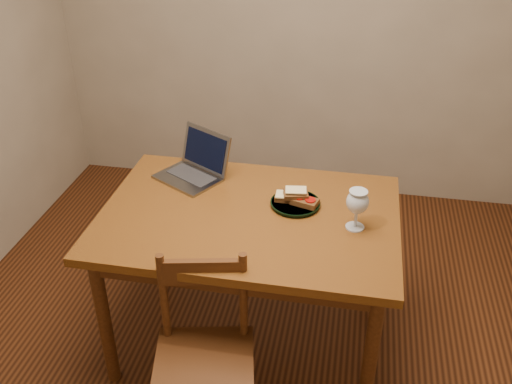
% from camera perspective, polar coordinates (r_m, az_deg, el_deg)
% --- Properties ---
extents(floor, '(3.20, 3.20, 0.02)m').
position_cam_1_polar(floor, '(2.94, -0.48, -15.02)').
color(floor, black).
rests_on(floor, ground).
extents(back_wall, '(3.20, 0.02, 2.60)m').
position_cam_1_polar(back_wall, '(3.72, 4.48, 18.47)').
color(back_wall, gray).
rests_on(back_wall, floor).
extents(table, '(1.30, 0.90, 0.74)m').
position_cam_1_polar(table, '(2.54, -0.70, -3.78)').
color(table, '#431C0B').
rests_on(table, floor).
extents(chair, '(0.45, 0.44, 0.41)m').
position_cam_1_polar(chair, '(2.30, -5.24, -15.48)').
color(chair, '#361C0B').
rests_on(chair, floor).
extents(plate, '(0.22, 0.22, 0.02)m').
position_cam_1_polar(plate, '(2.55, 3.95, -1.17)').
color(plate, black).
rests_on(plate, table).
extents(sandwich_cheese, '(0.11, 0.06, 0.03)m').
position_cam_1_polar(sandwich_cheese, '(2.55, 3.17, -0.46)').
color(sandwich_cheese, '#381E0C').
rests_on(sandwich_cheese, plate).
extents(sandwich_tomato, '(0.13, 0.10, 0.04)m').
position_cam_1_polar(sandwich_tomato, '(2.53, 4.90, -0.86)').
color(sandwich_tomato, '#381E0C').
rests_on(sandwich_tomato, plate).
extents(sandwich_top, '(0.12, 0.09, 0.03)m').
position_cam_1_polar(sandwich_top, '(2.53, 4.00, -0.12)').
color(sandwich_top, '#381E0C').
rests_on(sandwich_top, plate).
extents(milk_glass, '(0.09, 0.09, 0.18)m').
position_cam_1_polar(milk_glass, '(2.39, 10.04, -1.73)').
color(milk_glass, white).
rests_on(milk_glass, table).
extents(laptop, '(0.39, 0.38, 0.21)m').
position_cam_1_polar(laptop, '(2.78, -6.00, 2.74)').
color(laptop, slate).
rests_on(laptop, table).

